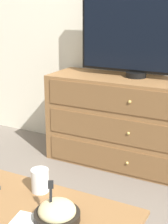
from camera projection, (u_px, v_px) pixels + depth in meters
The scene contains 8 objects.
ground_plane at pixel (150, 155), 3.02m from camera, with size 12.00×12.00×0.00m, color #70665B.
wall_back at pixel (161, 0), 2.65m from camera, with size 12.00×0.05×2.60m.
dresser at pixel (138, 124), 2.71m from camera, with size 1.48×0.46×0.72m.
tv at pixel (138, 34), 2.58m from camera, with size 0.93×0.16×0.65m.
coffee_table at pixel (31, 218), 1.58m from camera, with size 0.98×0.46×0.39m.
takeout_bowl at pixel (57, 213), 1.46m from camera, with size 0.20×0.20×0.17m.
drink_cup at pixel (40, 182), 1.68m from camera, with size 0.09×0.09×0.12m.
napkin at pixel (27, 223), 1.44m from camera, with size 0.17×0.17×0.00m.
Camera 1 is at (0.76, -2.72, 1.27)m, focal length 55.00 mm.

